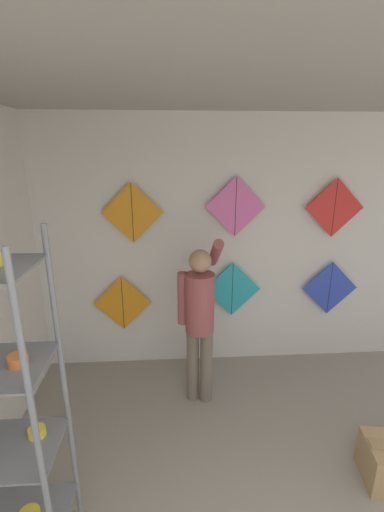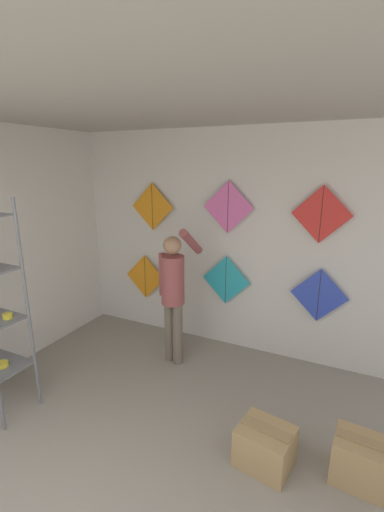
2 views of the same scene
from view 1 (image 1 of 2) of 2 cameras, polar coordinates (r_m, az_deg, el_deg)
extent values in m
cube|color=silver|center=(3.84, 6.40, 1.58)|extent=(5.00, 0.06, 2.80)
cube|color=#A8A399|center=(1.99, 17.98, 28.01)|extent=(5.00, 4.35, 0.04)
cylinder|color=slate|center=(1.94, -23.73, -29.78)|extent=(0.03, 0.03, 2.09)
cylinder|color=slate|center=(2.21, -20.09, -22.48)|extent=(0.03, 0.03, 2.09)
cylinder|color=yellow|center=(2.19, -24.43, -25.15)|extent=(0.09, 0.09, 0.05)
cylinder|color=orange|center=(1.85, -27.00, -15.22)|extent=(0.09, 0.09, 0.05)
cylinder|color=#726656|center=(3.57, 0.11, -17.62)|extent=(0.12, 0.12, 0.77)
cylinder|color=#726656|center=(3.55, 2.37, -17.88)|extent=(0.12, 0.12, 0.77)
cylinder|color=#9E4C4C|center=(3.22, 1.32, -7.86)|extent=(0.27, 0.27, 0.58)
sphere|color=tan|center=(3.07, 1.37, -0.84)|extent=(0.21, 0.21, 0.21)
cylinder|color=#9E4C4C|center=(3.24, -1.57, -7.08)|extent=(0.10, 0.10, 0.51)
cylinder|color=#9E4C4C|center=(3.24, 3.92, 0.48)|extent=(0.10, 0.48, 0.37)
cube|color=orange|center=(3.95, -11.47, -7.72)|extent=(0.64, 0.01, 0.64)
cylinder|color=black|center=(3.94, -11.48, -7.73)|extent=(0.01, 0.01, 0.61)
cube|color=#28B2C6|center=(3.91, 6.73, -5.56)|extent=(0.64, 0.01, 0.64)
cylinder|color=black|center=(3.91, 6.73, -5.57)|extent=(0.01, 0.01, 0.61)
cube|color=blue|center=(4.27, 21.97, -4.98)|extent=(0.64, 0.01, 0.64)
cylinder|color=black|center=(4.26, 21.98, -4.99)|extent=(0.01, 0.01, 0.61)
cube|color=orange|center=(3.62, -9.93, 7.09)|extent=(0.64, 0.01, 0.64)
cylinder|color=black|center=(3.62, -9.94, 7.08)|extent=(0.01, 0.01, 0.61)
cube|color=pink|center=(3.66, 7.29, 8.12)|extent=(0.64, 0.01, 0.64)
cylinder|color=black|center=(3.66, 7.29, 8.12)|extent=(0.01, 0.01, 0.61)
cube|color=red|center=(4.01, 22.66, 7.42)|extent=(0.64, 0.01, 0.64)
cylinder|color=black|center=(4.00, 22.67, 7.42)|extent=(0.01, 0.01, 0.61)
camera|label=2|loc=(2.13, 96.26, -3.28)|focal=24.00mm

